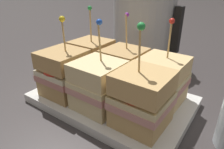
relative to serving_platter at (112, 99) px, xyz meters
The scene contains 9 objects.
ground_plane 0.01m from the serving_platter, ahead, with size 6.00×6.00×0.00m, color #383333.
serving_platter is the anchor object (origin of this frame).
sandwich_front_left 0.12m from the serving_platter, 152.59° to the right, with size 0.09×0.09×0.16m.
sandwich_front_center 0.07m from the serving_platter, 91.92° to the right, with size 0.09×0.09×0.16m.
sandwich_front_right 0.12m from the serving_platter, 26.00° to the right, with size 0.09×0.09×0.17m.
sandwich_back_left 0.11m from the serving_platter, 154.31° to the left, with size 0.09×0.09×0.17m.
sandwich_back_center 0.07m from the serving_platter, 90.77° to the left, with size 0.09×0.09×0.16m.
sandwich_back_right 0.11m from the serving_platter, 26.03° to the left, with size 0.09×0.09×0.16m.
kettle_steel 0.28m from the serving_platter, 103.75° to the left, with size 0.20×0.18×0.24m.
Camera 1 is at (0.21, -0.30, 0.24)m, focal length 32.00 mm.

